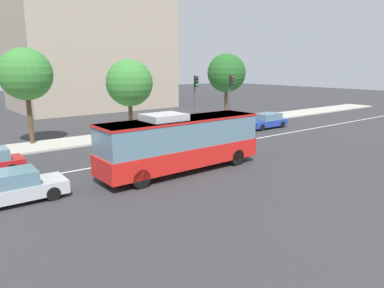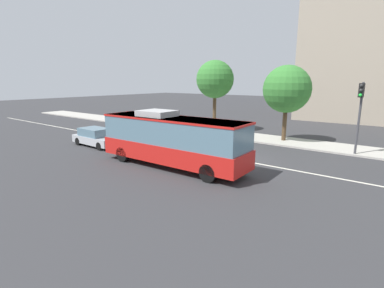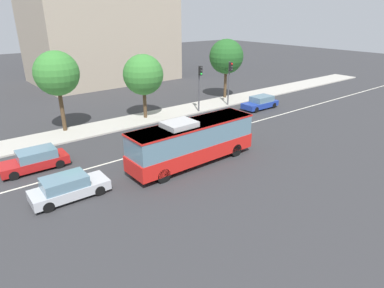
{
  "view_description": "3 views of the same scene",
  "coord_description": "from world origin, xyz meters",
  "views": [
    {
      "loc": [
        -14.15,
        -19.8,
        5.97
      ],
      "look_at": [
        -1.16,
        -2.76,
        1.22
      ],
      "focal_mm": 32.7,
      "sensor_mm": 36.0,
      "label": 1
    },
    {
      "loc": [
        8.96,
        -17.03,
        5.31
      ],
      "look_at": [
        -1.68,
        -3.12,
        1.46
      ],
      "focal_mm": 27.12,
      "sensor_mm": 36.0,
      "label": 2
    },
    {
      "loc": [
        -16.4,
        -21.34,
        10.46
      ],
      "look_at": [
        -2.23,
        -3.12,
        1.17
      ],
      "focal_mm": 30.85,
      "sensor_mm": 36.0,
      "label": 3
    }
  ],
  "objects": [
    {
      "name": "sedan_blue",
      "position": [
        12.55,
        3.02,
        0.72
      ],
      "size": [
        4.5,
        1.83,
        1.46
      ],
      "rotation": [
        0.0,
        0.0,
        3.14
      ],
      "color": "#1E3899",
      "rests_on": "ground_plane"
    },
    {
      "name": "transit_bus",
      "position": [
        -2.73,
        -3.82,
        1.81
      ],
      "size": [
        10.05,
        2.69,
        3.46
      ],
      "rotation": [
        0.0,
        0.0,
        0.02
      ],
      "color": "red",
      "rests_on": "ground_plane"
    },
    {
      "name": "traffic_light_near_corner",
      "position": [
        5.96,
        6.06,
        3.56
      ],
      "size": [
        0.35,
        0.62,
        5.2
      ],
      "rotation": [
        0.0,
        0.0,
        -1.67
      ],
      "color": "#47474C",
      "rests_on": "ground_plane"
    },
    {
      "name": "sedan_red",
      "position": [
        -12.17,
        2.19,
        0.72
      ],
      "size": [
        4.52,
        1.85,
        1.46
      ],
      "rotation": [
        0.0,
        0.0,
        3.13
      ],
      "color": "#B21919",
      "rests_on": "ground_plane"
    },
    {
      "name": "office_block_background",
      "position": [
        5.81,
        30.58,
        11.9
      ],
      "size": [
        21.33,
        15.25,
        23.8
      ],
      "rotation": [
        0.0,
        0.0,
        0.03
      ],
      "color": "tan",
      "rests_on": "ground_plane"
    },
    {
      "name": "sidewalk_kerb",
      "position": [
        0.0,
        7.75,
        0.07
      ],
      "size": [
        80.0,
        3.74,
        0.14
      ],
      "primitive_type": "cube",
      "color": "#B2ADA3",
      "rests_on": "ground_plane"
    },
    {
      "name": "ground_plane",
      "position": [
        0.0,
        0.0,
        0.0
      ],
      "size": [
        160.0,
        160.0,
        0.0
      ],
      "primitive_type": "plane",
      "color": "#333335"
    },
    {
      "name": "street_tree_kerbside_right",
      "position": [
        -7.91,
        8.94,
        5.4
      ],
      "size": [
        3.91,
        3.91,
        7.39
      ],
      "color": "#4C3823",
      "rests_on": "ground_plane"
    },
    {
      "name": "lane_centre_line",
      "position": [
        0.0,
        0.0,
        0.01
      ],
      "size": [
        76.0,
        0.16,
        0.01
      ],
      "primitive_type": "cube",
      "color": "silver",
      "rests_on": "ground_plane"
    },
    {
      "name": "street_tree_kerbside_centre",
      "position": [
        0.12,
        7.86,
        4.57
      ],
      "size": [
        4.04,
        4.04,
        6.61
      ],
      "color": "#4C3823",
      "rests_on": "ground_plane"
    },
    {
      "name": "traffic_light_mid_block",
      "position": [
        10.41,
        6.06,
        3.56
      ],
      "size": [
        0.34,
        0.62,
        5.2
      ],
      "rotation": [
        0.0,
        0.0,
        -1.63
      ],
      "color": "#47474C",
      "rests_on": "ground_plane"
    },
    {
      "name": "sedan_silver",
      "position": [
        -11.64,
        -3.17,
        0.72
      ],
      "size": [
        4.52,
        1.85,
        1.46
      ],
      "rotation": [
        0.0,
        0.0,
        -0.01
      ],
      "color": "#B7BABF",
      "rests_on": "ground_plane"
    },
    {
      "name": "street_tree_kerbside_left",
      "position": [
        12.71,
        9.17,
        5.27
      ],
      "size": [
        4.23,
        4.23,
        7.4
      ],
      "color": "#4C3823",
      "rests_on": "ground_plane"
    }
  ]
}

